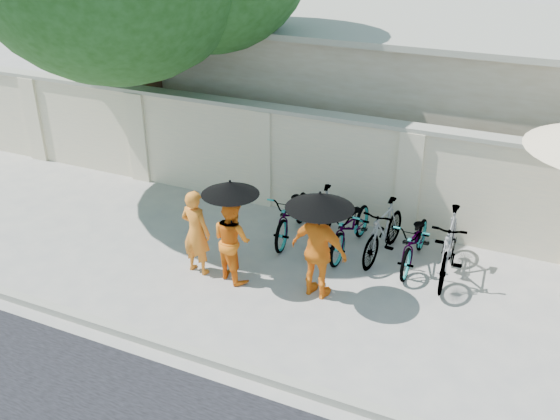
% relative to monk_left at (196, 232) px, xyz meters
% --- Properties ---
extents(ground, '(80.00, 80.00, 0.00)m').
position_rel_monk_left_xyz_m(ground, '(0.83, -0.26, -0.75)').
color(ground, '#B1AB9E').
extents(kerb, '(40.00, 0.16, 0.12)m').
position_rel_monk_left_xyz_m(kerb, '(0.83, -1.96, -0.69)').
color(kerb, '#9C9C8C').
rests_on(kerb, ground).
extents(compound_wall, '(20.00, 0.30, 2.00)m').
position_rel_monk_left_xyz_m(compound_wall, '(1.83, 2.94, 0.25)').
color(compound_wall, beige).
rests_on(compound_wall, ground).
extents(building_behind, '(14.00, 6.00, 3.20)m').
position_rel_monk_left_xyz_m(building_behind, '(2.83, 6.74, 0.85)').
color(building_behind, '#BBB3A0').
rests_on(building_behind, ground).
extents(monk_left, '(0.58, 0.42, 1.50)m').
position_rel_monk_left_xyz_m(monk_left, '(0.00, 0.00, 0.00)').
color(monk_left, orange).
rests_on(monk_left, ground).
extents(monk_center, '(0.85, 0.78, 1.43)m').
position_rel_monk_left_xyz_m(monk_center, '(0.63, 0.08, -0.03)').
color(monk_center, orange).
rests_on(monk_center, ground).
extents(parasol_center, '(0.91, 0.91, 0.98)m').
position_rel_monk_left_xyz_m(parasol_center, '(0.68, -0.00, 0.93)').
color(parasol_center, black).
rests_on(parasol_center, ground).
extents(monk_right, '(1.00, 0.53, 1.62)m').
position_rel_monk_left_xyz_m(monk_right, '(2.11, 0.18, 0.06)').
color(monk_right, orange).
rests_on(monk_right, ground).
extents(parasol_right, '(1.04, 1.04, 0.91)m').
position_rel_monk_left_xyz_m(parasol_right, '(2.13, 0.10, 0.96)').
color(parasol_right, black).
rests_on(parasol_right, ground).
extents(bike_0, '(0.82, 1.88, 0.96)m').
position_rel_monk_left_xyz_m(bike_0, '(0.96, 1.79, -0.27)').
color(bike_0, gray).
rests_on(bike_0, ground).
extents(bike_1, '(0.64, 1.74, 1.03)m').
position_rel_monk_left_xyz_m(bike_1, '(1.54, 1.80, -0.24)').
color(bike_1, gray).
rests_on(bike_1, ground).
extents(bike_2, '(0.70, 1.84, 0.95)m').
position_rel_monk_left_xyz_m(bike_2, '(2.12, 1.74, -0.27)').
color(bike_2, gray).
rests_on(bike_2, ground).
extents(bike_3, '(0.68, 1.74, 1.02)m').
position_rel_monk_left_xyz_m(bike_3, '(2.69, 1.79, -0.24)').
color(bike_3, gray).
rests_on(bike_3, ground).
extents(bike_4, '(0.60, 1.71, 0.90)m').
position_rel_monk_left_xyz_m(bike_4, '(3.27, 1.75, -0.30)').
color(bike_4, gray).
rests_on(bike_4, ground).
extents(bike_5, '(0.66, 1.94, 1.15)m').
position_rel_monk_left_xyz_m(bike_5, '(3.84, 1.63, -0.18)').
color(bike_5, gray).
rests_on(bike_5, ground).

